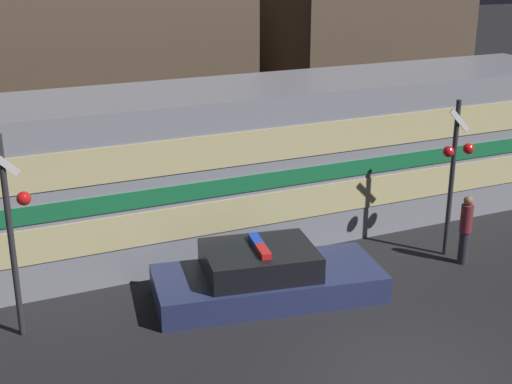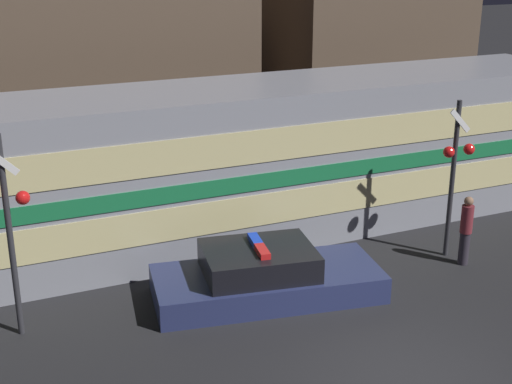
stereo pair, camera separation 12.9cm
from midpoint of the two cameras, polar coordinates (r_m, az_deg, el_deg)
name	(u,v)px [view 1 (the left image)]	position (r m, az deg, el deg)	size (l,w,h in m)	color
ground_plane	(409,380)	(12.54, 11.81, -14.48)	(120.00, 120.00, 0.00)	black
train	(246,162)	(17.34, -1.02, 2.43)	(18.53, 3.10, 3.73)	gray
police_car	(266,277)	(14.67, 0.52, -6.81)	(4.90, 2.69, 1.21)	navy
pedestrian	(465,229)	(16.64, 16.19, -2.87)	(0.27, 0.27, 1.62)	#2D2833
crossing_signal_near	(455,166)	(16.54, 15.38, 1.99)	(0.81, 0.31, 3.67)	#2D2D33
crossing_signal_far	(9,222)	(13.25, -19.40, -2.29)	(0.81, 0.31, 3.84)	#2D2D33
building_left	(74,32)	(23.53, -14.49, 12.28)	(9.63, 6.82, 8.54)	brown
building_center	(363,37)	(26.20, 8.43, 12.15)	(6.58, 4.16, 7.48)	brown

